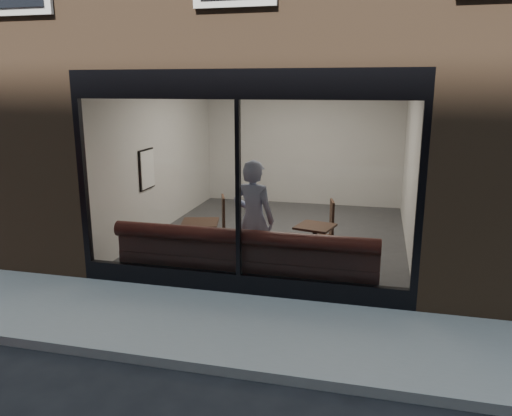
% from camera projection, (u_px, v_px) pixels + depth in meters
% --- Properties ---
extents(ground, '(120.00, 120.00, 0.00)m').
position_uv_depth(ground, '(188.00, 366.00, 5.44)').
color(ground, black).
rests_on(ground, ground).
extents(sidewalk_near, '(40.00, 2.00, 0.01)m').
position_uv_depth(sidewalk_near, '(217.00, 325.00, 6.38)').
color(sidewalk_near, gray).
rests_on(sidewalk_near, ground).
extents(kerb_near, '(40.00, 0.10, 0.12)m').
position_uv_depth(kerb_near, '(186.00, 364.00, 5.37)').
color(kerb_near, gray).
rests_on(kerb_near, ground).
extents(host_building_pier_left, '(2.50, 12.00, 3.20)m').
position_uv_depth(host_building_pier_left, '(165.00, 138.00, 13.47)').
color(host_building_pier_left, brown).
rests_on(host_building_pier_left, ground).
extents(host_building_pier_right, '(2.50, 12.00, 3.20)m').
position_uv_depth(host_building_pier_right, '(460.00, 146.00, 11.73)').
color(host_building_pier_right, brown).
rests_on(host_building_pier_right, ground).
extents(host_building_backfill, '(5.00, 6.00, 3.20)m').
position_uv_depth(host_building_backfill, '(317.00, 132.00, 15.43)').
color(host_building_backfill, brown).
rests_on(host_building_backfill, ground).
extents(cafe_floor, '(6.00, 6.00, 0.00)m').
position_uv_depth(cafe_floor, '(278.00, 235.00, 10.15)').
color(cafe_floor, '#2D2D30').
rests_on(cafe_floor, ground).
extents(cafe_ceiling, '(6.00, 6.00, 0.00)m').
position_uv_depth(cafe_ceiling, '(280.00, 74.00, 9.39)').
color(cafe_ceiling, white).
rests_on(cafe_ceiling, host_building_upper).
extents(cafe_wall_back, '(5.00, 0.00, 5.00)m').
position_uv_depth(cafe_wall_back, '(302.00, 142.00, 12.59)').
color(cafe_wall_back, beige).
rests_on(cafe_wall_back, ground).
extents(cafe_wall_left, '(0.00, 6.00, 6.00)m').
position_uv_depth(cafe_wall_left, '(162.00, 154.00, 10.35)').
color(cafe_wall_left, beige).
rests_on(cafe_wall_left, ground).
extents(cafe_wall_right, '(0.00, 6.00, 6.00)m').
position_uv_depth(cafe_wall_right, '(412.00, 163.00, 9.19)').
color(cafe_wall_right, beige).
rests_on(cafe_wall_right, ground).
extents(storefront_kick, '(5.00, 0.10, 0.30)m').
position_uv_depth(storefront_kick, '(239.00, 283.00, 7.33)').
color(storefront_kick, black).
rests_on(storefront_kick, ground).
extents(storefront_header, '(5.00, 0.10, 0.40)m').
position_uv_depth(storefront_header, '(237.00, 84.00, 6.66)').
color(storefront_header, black).
rests_on(storefront_header, host_building_upper).
extents(storefront_mullion, '(0.06, 0.10, 2.50)m').
position_uv_depth(storefront_mullion, '(238.00, 190.00, 7.00)').
color(storefront_mullion, black).
rests_on(storefront_mullion, storefront_kick).
extents(storefront_glass, '(4.80, 0.00, 4.80)m').
position_uv_depth(storefront_glass, '(238.00, 191.00, 6.97)').
color(storefront_glass, white).
rests_on(storefront_glass, storefront_kick).
extents(banquette, '(4.00, 0.55, 0.45)m').
position_uv_depth(banquette, '(246.00, 269.00, 7.69)').
color(banquette, '#3B1A15').
rests_on(banquette, cafe_floor).
extents(person, '(0.77, 0.59, 1.89)m').
position_uv_depth(person, '(253.00, 220.00, 7.79)').
color(person, '#A4B1D8').
rests_on(person, cafe_floor).
extents(cafe_table_left, '(0.73, 0.73, 0.04)m').
position_uv_depth(cafe_table_left, '(200.00, 223.00, 8.37)').
color(cafe_table_left, black).
rests_on(cafe_table_left, cafe_floor).
extents(cafe_table_right, '(0.69, 0.69, 0.04)m').
position_uv_depth(cafe_table_right, '(315.00, 227.00, 8.15)').
color(cafe_table_right, black).
rests_on(cafe_table_right, cafe_floor).
extents(cafe_chair_left, '(0.59, 0.59, 0.04)m').
position_uv_depth(cafe_chair_left, '(214.00, 233.00, 9.57)').
color(cafe_chair_left, black).
rests_on(cafe_chair_left, cafe_floor).
extents(cafe_chair_right, '(0.47, 0.47, 0.04)m').
position_uv_depth(cafe_chair_right, '(321.00, 238.00, 9.24)').
color(cafe_chair_right, black).
rests_on(cafe_chair_right, cafe_floor).
extents(wall_poster, '(0.02, 0.54, 0.72)m').
position_uv_depth(wall_poster, '(147.00, 169.00, 9.66)').
color(wall_poster, white).
rests_on(wall_poster, cafe_wall_left).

